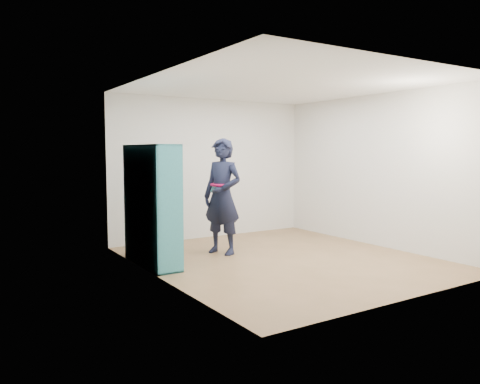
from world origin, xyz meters
TOP-DOWN VIEW (x-y plane):
  - floor at (0.00, 0.00)m, footprint 4.50×4.50m
  - ceiling at (0.00, 0.00)m, footprint 4.50×4.50m
  - wall_left at (-2.00, 0.00)m, footprint 0.02×4.50m
  - wall_right at (2.00, 0.00)m, footprint 0.02×4.50m
  - wall_back at (0.00, 2.25)m, footprint 4.00×0.02m
  - wall_front at (0.00, -2.25)m, footprint 4.00×0.02m
  - bookshelf at (-1.83, 0.76)m, footprint 0.38×1.29m
  - person at (-0.58, 0.86)m, footprint 0.68×0.79m
  - smartphone at (-0.73, 0.88)m, footprint 0.08×0.08m

SIDE VIEW (x-z plane):
  - floor at x=0.00m, z-range 0.00..0.00m
  - bookshelf at x=-1.83m, z-range -0.02..1.70m
  - person at x=-0.58m, z-range 0.00..1.84m
  - smartphone at x=-0.73m, z-range 0.97..1.10m
  - wall_left at x=-2.00m, z-range 0.00..2.60m
  - wall_right at x=2.00m, z-range 0.00..2.60m
  - wall_back at x=0.00m, z-range 0.00..2.60m
  - wall_front at x=0.00m, z-range 0.00..2.60m
  - ceiling at x=0.00m, z-range 2.60..2.60m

